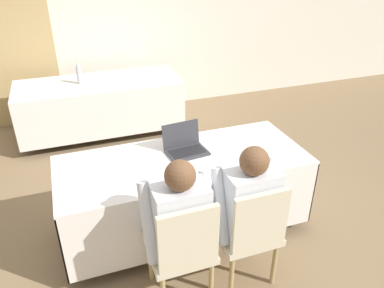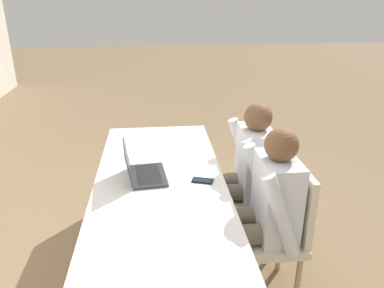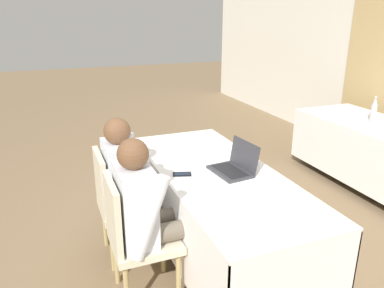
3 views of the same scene
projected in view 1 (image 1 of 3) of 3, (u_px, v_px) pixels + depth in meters
The scene contains 13 objects.
ground_plane at pixel (184, 227), 3.45m from camera, with size 24.00×24.00×0.00m, color #846B4C.
wall_back at pixel (116, 19), 5.25m from camera, with size 12.00×0.06×2.70m.
curtain_panel at pixel (12, 29), 4.81m from camera, with size 0.96×0.04×2.65m.
conference_table_near at pixel (184, 176), 3.18m from camera, with size 2.08×0.85×0.73m.
conference_table_far at pixel (99, 94), 4.88m from camera, with size 2.08×0.85×0.73m.
laptop at pixel (185, 147), 3.19m from camera, with size 0.36×0.30×0.23m.
cell_phone at pixel (190, 177), 2.86m from camera, with size 0.11×0.15×0.01m.
paper_beside_laptop at pixel (135, 172), 2.93m from camera, with size 0.26×0.33×0.00m.
water_bottle at pixel (79, 73), 4.68m from camera, with size 0.06×0.06×0.29m.
chair_near_left at pixel (183, 247), 2.53m from camera, with size 0.44×0.44×0.90m.
chair_near_right at pixel (250, 230), 2.68m from camera, with size 0.44×0.44×0.90m.
person_checkered_shirt at pixel (177, 219), 2.54m from camera, with size 0.50×0.52×1.16m.
person_white_shirt at pixel (245, 204), 2.69m from camera, with size 0.50×0.52×1.16m.
Camera 1 is at (-0.83, -2.53, 2.32)m, focal length 35.00 mm.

